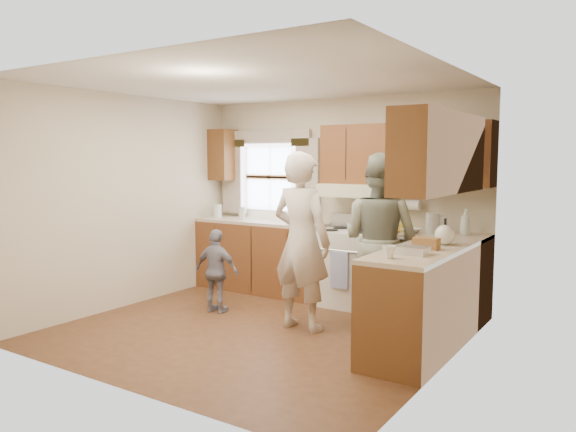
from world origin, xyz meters
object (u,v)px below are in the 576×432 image
Objects in this scene: child at (217,271)px; stove at (349,266)px; woman_left at (301,241)px; woman_right at (380,240)px.

stove is at bearing -140.39° from child.
woman_left is 1.91× the size of child.
child is (-1.76, -0.55, -0.43)m from woman_right.
woman_left reaches higher than woman_right.
stove is 1.22m from woman_left.
stove is at bearing -84.75° from woman_left.
woman_right is (0.65, -0.59, 0.44)m from stove.
woman_right is (0.62, 0.55, -0.01)m from woman_left.
woman_right is 1.89m from child.
woman_right reaches higher than child.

